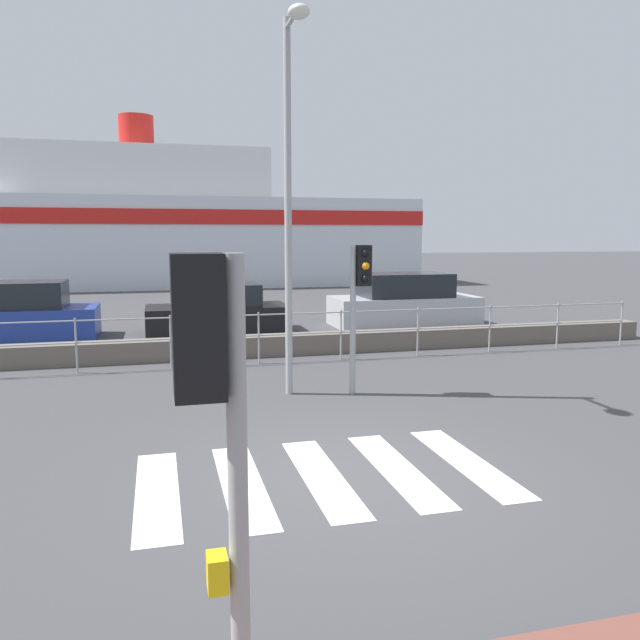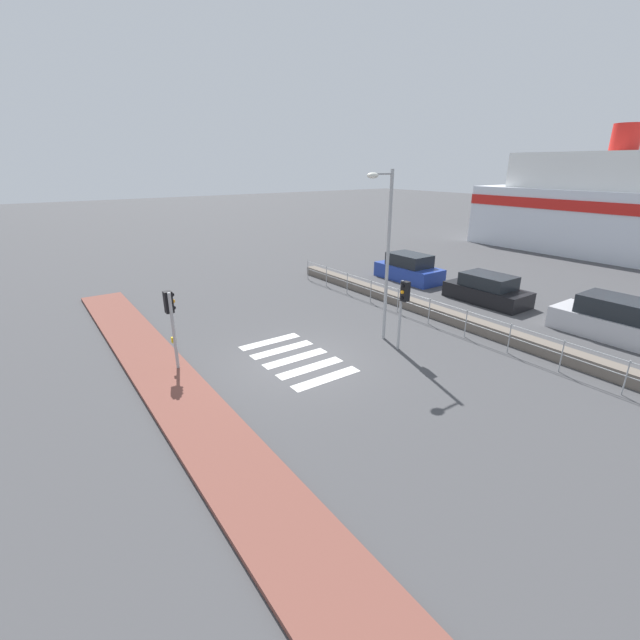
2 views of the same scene
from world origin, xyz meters
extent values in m
plane|color=#424244|center=(0.00, 0.00, 0.00)|extent=(160.00, 160.00, 0.00)
cube|color=brown|center=(0.00, -4.10, 0.06)|extent=(24.00, 1.80, 0.12)
cube|color=silver|center=(-2.10, 0.00, 0.00)|extent=(0.45, 2.40, 0.01)
cube|color=silver|center=(-1.20, 0.00, 0.00)|extent=(0.45, 2.40, 0.01)
cube|color=silver|center=(-0.30, 0.00, 0.00)|extent=(0.45, 2.40, 0.01)
cube|color=silver|center=(0.60, 0.00, 0.00)|extent=(0.45, 2.40, 0.01)
cube|color=silver|center=(1.50, 0.00, 0.00)|extent=(0.45, 2.40, 0.01)
cube|color=#6B6056|center=(0.00, 7.23, 0.23)|extent=(20.06, 0.55, 0.45)
cylinder|color=#9EA0A3|center=(0.00, 6.35, 1.04)|extent=(18.06, 0.03, 0.03)
cylinder|color=#9EA0A3|center=(0.00, 6.35, 0.60)|extent=(18.06, 0.03, 0.03)
cylinder|color=#9EA0A3|center=(-9.03, 6.35, 0.55)|extent=(0.04, 0.04, 1.09)
cylinder|color=#9EA0A3|center=(-7.22, 6.35, 0.55)|extent=(0.04, 0.04, 1.09)
cylinder|color=#9EA0A3|center=(-5.42, 6.35, 0.55)|extent=(0.04, 0.04, 1.09)
cylinder|color=#9EA0A3|center=(-3.61, 6.35, 0.55)|extent=(0.04, 0.04, 1.09)
cylinder|color=#9EA0A3|center=(-1.81, 6.35, 0.55)|extent=(0.04, 0.04, 1.09)
cylinder|color=#9EA0A3|center=(0.00, 6.35, 0.55)|extent=(0.04, 0.04, 1.09)
cylinder|color=#9EA0A3|center=(1.81, 6.35, 0.55)|extent=(0.04, 0.04, 1.09)
cylinder|color=#9EA0A3|center=(3.61, 6.35, 0.55)|extent=(0.04, 0.04, 1.09)
cylinder|color=#9EA0A3|center=(5.42, 6.35, 0.55)|extent=(0.04, 0.04, 1.09)
cylinder|color=#9EA0A3|center=(7.22, 6.35, 0.55)|extent=(0.04, 0.04, 1.09)
cylinder|color=#9EA0A3|center=(-1.68, -3.58, 1.31)|extent=(0.10, 0.10, 2.62)
cube|color=black|center=(-1.85, -3.58, 2.28)|extent=(0.24, 0.24, 0.68)
sphere|color=black|center=(-1.85, -3.44, 2.49)|extent=(0.13, 0.13, 0.13)
sphere|color=orange|center=(-1.85, -3.44, 2.28)|extent=(0.13, 0.13, 0.13)
sphere|color=black|center=(-1.85, -3.44, 2.07)|extent=(0.13, 0.13, 0.13)
cube|color=yellow|center=(-1.79, -3.58, 1.05)|extent=(0.10, 0.14, 0.18)
cylinder|color=#9EA0A3|center=(1.14, 3.44, 1.27)|extent=(0.10, 0.10, 2.53)
cube|color=black|center=(1.31, 3.44, 2.19)|extent=(0.24, 0.24, 0.68)
sphere|color=black|center=(1.31, 3.30, 2.40)|extent=(0.13, 0.13, 0.13)
sphere|color=orange|center=(1.31, 3.30, 2.19)|extent=(0.13, 0.13, 0.13)
sphere|color=black|center=(1.31, 3.30, 1.98)|extent=(0.13, 0.13, 0.13)
cylinder|color=#9EA0A3|center=(0.10, 3.71, 3.06)|extent=(0.12, 0.12, 6.11)
cylinder|color=#9EA0A3|center=(0.10, 3.27, 5.96)|extent=(0.07, 0.88, 0.07)
ellipsoid|color=silver|center=(0.10, 2.84, 5.91)|extent=(0.32, 0.42, 0.19)
cube|color=white|center=(-2.84, 28.69, 5.84)|extent=(13.25, 6.24, 2.52)
cube|color=red|center=(0.00, 24.77, 3.57)|extent=(23.65, 0.08, 0.73)
cylinder|color=red|center=(-2.84, 28.69, 8.00)|extent=(1.80, 1.80, 1.80)
cube|color=#233D9E|center=(-5.54, 10.95, 0.41)|extent=(3.90, 1.78, 0.83)
cube|color=#1E2328|center=(-5.54, 10.95, 1.17)|extent=(2.34, 1.57, 0.68)
cube|color=black|center=(-0.43, 10.95, 0.37)|extent=(3.88, 1.78, 0.74)
cube|color=#1E2328|center=(-0.43, 10.95, 1.05)|extent=(2.33, 1.57, 0.61)
cube|color=#BCBCC1|center=(5.16, 10.95, 0.43)|extent=(4.37, 1.86, 0.86)
cube|color=#1E2328|center=(5.16, 10.95, 1.21)|extent=(2.62, 1.63, 0.70)
camera|label=1|loc=(-2.02, -6.50, 2.70)|focal=35.00mm
camera|label=2|loc=(11.04, -7.01, 6.25)|focal=24.00mm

